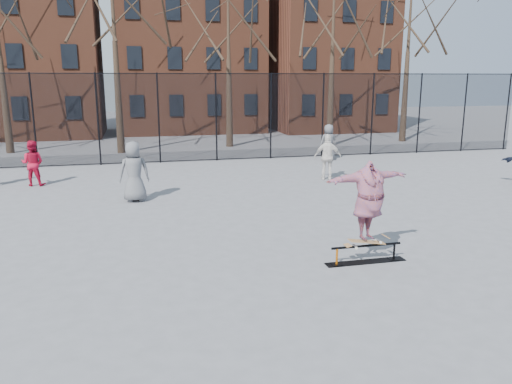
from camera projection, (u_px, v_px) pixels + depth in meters
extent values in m
plane|color=slate|center=(259.00, 258.00, 10.71)|extent=(100.00, 100.00, 0.00)
cube|color=black|center=(365.00, 262.00, 10.47)|extent=(1.76, 0.27, 0.01)
cylinder|color=#D2630C|center=(337.00, 257.00, 10.28)|extent=(0.05, 0.05, 0.36)
cylinder|color=black|center=(394.00, 251.00, 10.58)|extent=(0.05, 0.05, 0.36)
cylinder|color=black|center=(366.00, 246.00, 10.39)|extent=(1.55, 0.05, 0.05)
imported|color=#61398F|center=(369.00, 202.00, 10.18)|extent=(2.09, 1.01, 1.64)
imported|color=#5E5F63|center=(134.00, 172.00, 15.42)|extent=(0.96, 0.65, 1.89)
imported|color=red|center=(33.00, 163.00, 17.73)|extent=(0.90, 0.76, 1.62)
imported|color=silver|center=(328.00, 157.00, 18.75)|extent=(1.10, 0.74, 1.73)
imported|color=#5B5B5F|center=(328.00, 142.00, 23.21)|extent=(0.83, 0.55, 1.68)
cylinder|color=black|center=(34.00, 121.00, 21.07)|extent=(0.07, 0.07, 4.00)
cylinder|color=black|center=(98.00, 120.00, 21.66)|extent=(0.07, 0.07, 4.00)
cylinder|color=black|center=(159.00, 118.00, 22.26)|extent=(0.07, 0.07, 4.00)
cylinder|color=black|center=(216.00, 117.00, 22.85)|extent=(0.07, 0.07, 4.00)
cylinder|color=black|center=(271.00, 116.00, 23.45)|extent=(0.07, 0.07, 4.00)
cylinder|color=black|center=(323.00, 115.00, 24.05)|extent=(0.07, 0.07, 4.00)
cylinder|color=black|center=(372.00, 114.00, 24.64)|extent=(0.07, 0.07, 4.00)
cylinder|color=black|center=(419.00, 114.00, 25.24)|extent=(0.07, 0.07, 4.00)
cylinder|color=black|center=(464.00, 113.00, 25.84)|extent=(0.07, 0.07, 4.00)
cylinder|color=black|center=(507.00, 112.00, 26.43)|extent=(0.07, 0.07, 4.00)
cube|color=black|center=(190.00, 118.00, 22.58)|extent=(34.00, 0.01, 4.00)
cylinder|color=black|center=(189.00, 73.00, 22.14)|extent=(34.00, 0.04, 0.04)
cone|color=black|center=(10.00, 107.00, 25.11)|extent=(0.40, 0.40, 4.62)
cone|color=black|center=(123.00, 107.00, 25.14)|extent=(0.40, 0.40, 4.62)
cone|color=black|center=(225.00, 105.00, 27.63)|extent=(0.40, 0.40, 4.62)
cone|color=black|center=(327.00, 105.00, 27.66)|extent=(0.40, 0.40, 4.62)
cone|color=black|center=(405.00, 102.00, 30.15)|extent=(0.40, 0.40, 4.62)
cube|color=brown|center=(25.00, 42.00, 31.93)|extent=(9.00, 7.00, 12.00)
cube|color=brown|center=(189.00, 37.00, 34.23)|extent=(10.00, 7.00, 13.00)
cube|color=brown|center=(325.00, 54.00, 36.74)|extent=(8.00, 7.00, 11.00)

